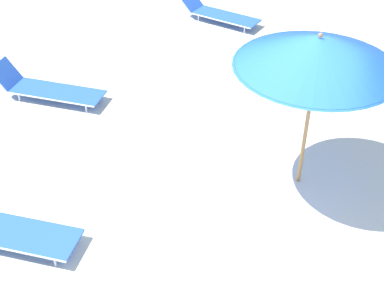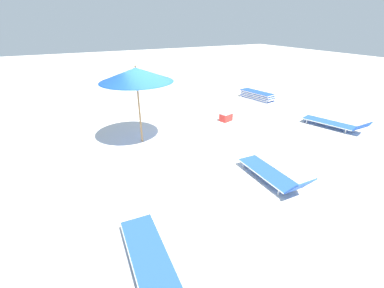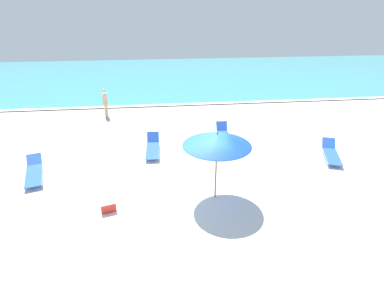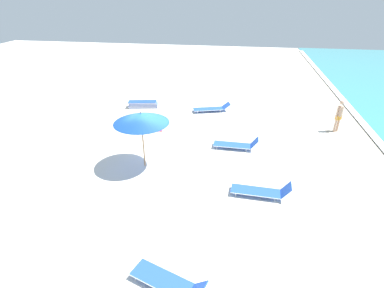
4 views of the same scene
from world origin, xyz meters
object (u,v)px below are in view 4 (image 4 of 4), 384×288
Objects in this scene: sun_lounger_near_water_left at (212,108)px; cooler_box at (159,127)px; lounger_stack at (143,104)px; sun_lounger_beside_umbrella at (168,282)px; sun_lounger_near_water_right at (262,191)px; beach_umbrella at (141,118)px; sun_lounger_under_umbrella at (237,144)px; beachgoer_wading_adult at (339,114)px.

cooler_box is at bearing -55.70° from sun_lounger_near_water_left.
lounger_stack is 13.54m from sun_lounger_beside_umbrella.
sun_lounger_near_water_right reaches higher than sun_lounger_beside_umbrella.
sun_lounger_near_water_left is (-12.70, -0.17, -0.01)m from sun_lounger_beside_umbrella.
beach_umbrella reaches higher than sun_lounger_beside_umbrella.
beachgoer_wading_adult is (-2.84, 5.28, 0.78)m from sun_lounger_under_umbrella.
beach_umbrella is 10.59m from beachgoer_wading_adult.
sun_lounger_beside_umbrella is 9.85m from cooler_box.
lounger_stack is 4.50m from sun_lounger_near_water_left.
sun_lounger_under_umbrella is at bearing -160.82° from sun_lounger_near_water_right.
lounger_stack is 3.77m from cooler_box.
beach_umbrella is at bearing -102.53° from sun_lounger_near_water_right.
sun_lounger_near_water_right reaches higher than sun_lounger_near_water_left.
sun_lounger_near_water_left is at bearing 78.90° from lounger_stack.
beach_umbrella is 5.55m from sun_lounger_near_water_right.
sun_lounger_near_water_left is at bearing -159.60° from sun_lounger_beside_umbrella.
lounger_stack is at bearing -107.19° from sun_lounger_near_water_left.
sun_lounger_under_umbrella and sun_lounger_near_water_right have the same top height.
beach_umbrella is 4.96m from sun_lounger_under_umbrella.
sun_lounger_near_water_right is (3.62, 1.04, -0.00)m from sun_lounger_under_umbrella.
beachgoer_wading_adult is at bearing 149.92° from sun_lounger_near_water_right.
lounger_stack is at bearing 137.02° from beachgoer_wading_adult.
sun_lounger_beside_umbrella is at bearing -155.78° from beachgoer_wading_adult.
beach_umbrella is 1.19× the size of sun_lounger_under_umbrella.
cooler_box is (-5.09, -5.32, -0.03)m from sun_lounger_near_water_right.
sun_lounger_under_umbrella is 3.77m from sun_lounger_near_water_right.
beach_umbrella reaches higher than sun_lounger_near_water_left.
sun_lounger_near_water_left is at bearing 131.26° from beachgoer_wading_adult.
beach_umbrella is at bearing -35.07° from sun_lounger_near_water_left.
sun_lounger_near_water_left is 4.14× the size of cooler_box.
beachgoer_wading_adult is at bearing 119.74° from sun_lounger_under_umbrella.
beachgoer_wading_adult is at bearing 69.62° from lounger_stack.
sun_lounger_near_water_left is at bearing 162.09° from beach_umbrella.
beach_umbrella is 1.16× the size of sun_lounger_near_water_right.
lounger_stack is (-6.95, -2.26, -2.05)m from beach_umbrella.
sun_lounger_beside_umbrella is (7.98, -1.52, -0.00)m from sun_lounger_under_umbrella.
sun_lounger_under_umbrella reaches higher than cooler_box.
cooler_box is at bearing -107.45° from sun_lounger_under_umbrella.
sun_lounger_beside_umbrella reaches higher than cooler_box.
cooler_box is (-1.47, -4.28, -0.03)m from sun_lounger_under_umbrella.
cooler_box is (3.26, 1.91, -0.02)m from lounger_stack.
beach_umbrella is at bearing 6.92° from lounger_stack.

